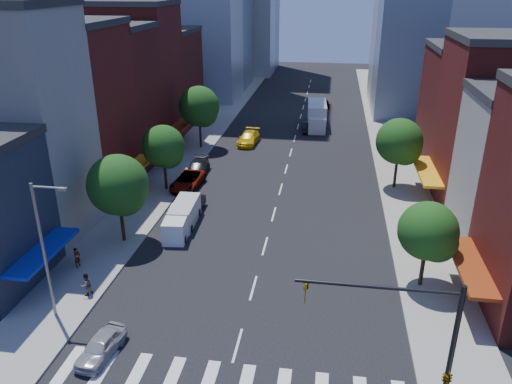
% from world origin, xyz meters
% --- Properties ---
extents(ground, '(220.00, 220.00, 0.00)m').
position_xyz_m(ground, '(0.00, 0.00, 0.00)').
color(ground, black).
rests_on(ground, ground).
extents(sidewalk_left, '(5.00, 120.00, 0.15)m').
position_xyz_m(sidewalk_left, '(-12.50, 40.00, 0.07)').
color(sidewalk_left, gray).
rests_on(sidewalk_left, ground).
extents(sidewalk_right, '(5.00, 120.00, 0.15)m').
position_xyz_m(sidewalk_right, '(12.50, 40.00, 0.07)').
color(sidewalk_right, gray).
rests_on(sidewalk_right, ground).
extents(crosswalk, '(19.00, 3.00, 0.01)m').
position_xyz_m(crosswalk, '(0.00, -3.00, 0.01)').
color(crosswalk, silver).
rests_on(crosswalk, ground).
extents(bldg_left_1, '(12.00, 8.00, 18.00)m').
position_xyz_m(bldg_left_1, '(-21.00, 12.00, 9.00)').
color(bldg_left_1, silver).
rests_on(bldg_left_1, ground).
extents(bldg_left_2, '(12.00, 9.00, 16.00)m').
position_xyz_m(bldg_left_2, '(-21.00, 20.50, 8.00)').
color(bldg_left_2, maroon).
rests_on(bldg_left_2, ground).
extents(bldg_left_3, '(12.00, 8.00, 15.00)m').
position_xyz_m(bldg_left_3, '(-21.00, 29.00, 7.50)').
color(bldg_left_3, '#581816').
rests_on(bldg_left_3, ground).
extents(bldg_left_4, '(12.00, 9.00, 17.00)m').
position_xyz_m(bldg_left_4, '(-21.00, 37.50, 8.50)').
color(bldg_left_4, maroon).
rests_on(bldg_left_4, ground).
extents(bldg_left_5, '(12.00, 10.00, 13.00)m').
position_xyz_m(bldg_left_5, '(-21.00, 47.00, 6.50)').
color(bldg_left_5, '#581816').
rests_on(bldg_left_5, ground).
extents(bldg_right_2, '(12.00, 10.00, 15.00)m').
position_xyz_m(bldg_right_2, '(21.00, 24.00, 7.50)').
color(bldg_right_2, maroon).
rests_on(bldg_right_2, ground).
extents(bldg_right_3, '(12.00, 10.00, 13.00)m').
position_xyz_m(bldg_right_3, '(21.00, 34.00, 6.50)').
color(bldg_right_3, '#581816').
rests_on(bldg_right_3, ground).
extents(traffic_signal, '(7.24, 2.24, 8.00)m').
position_xyz_m(traffic_signal, '(9.94, -4.50, 4.16)').
color(traffic_signal, black).
rests_on(traffic_signal, sidewalk_right).
extents(streetlight, '(2.25, 0.25, 9.00)m').
position_xyz_m(streetlight, '(-11.81, 1.00, 5.28)').
color(streetlight, slate).
rests_on(streetlight, sidewalk_left).
extents(tree_left_near, '(4.80, 4.80, 7.30)m').
position_xyz_m(tree_left_near, '(-11.35, 10.92, 4.87)').
color(tree_left_near, black).
rests_on(tree_left_near, sidewalk_left).
extents(tree_left_mid, '(4.20, 4.20, 6.65)m').
position_xyz_m(tree_left_mid, '(-11.35, 21.92, 4.53)').
color(tree_left_mid, black).
rests_on(tree_left_mid, sidewalk_left).
extents(tree_left_far, '(5.00, 5.00, 7.75)m').
position_xyz_m(tree_left_far, '(-11.35, 35.92, 5.20)').
color(tree_left_far, black).
rests_on(tree_left_far, sidewalk_left).
extents(tree_right_near, '(4.00, 4.00, 6.20)m').
position_xyz_m(tree_right_near, '(11.65, 7.92, 4.19)').
color(tree_right_near, black).
rests_on(tree_right_near, sidewalk_right).
extents(tree_right_far, '(4.60, 4.60, 7.20)m').
position_xyz_m(tree_right_far, '(11.65, 25.92, 4.86)').
color(tree_right_far, black).
rests_on(tree_right_far, sidewalk_right).
extents(parked_car_front, '(2.02, 3.98, 1.30)m').
position_xyz_m(parked_car_front, '(-7.50, -2.00, 0.65)').
color(parked_car_front, '#A4A3A8').
rests_on(parked_car_front, ground).
extents(parked_car_second, '(1.74, 4.34, 1.40)m').
position_xyz_m(parked_car_second, '(-7.50, 17.14, 0.70)').
color(parked_car_second, black).
rests_on(parked_car_second, ground).
extents(parked_car_third, '(2.79, 5.65, 1.54)m').
position_xyz_m(parked_car_third, '(-9.50, 22.88, 0.77)').
color(parked_car_third, '#999999').
rests_on(parked_car_third, ground).
extents(parked_car_rear, '(2.32, 5.26, 1.50)m').
position_xyz_m(parked_car_rear, '(-9.50, 26.76, 0.75)').
color(parked_car_rear, black).
rests_on(parked_car_rear, ground).
extents(cargo_van_near, '(2.12, 4.81, 2.02)m').
position_xyz_m(cargo_van_near, '(-7.49, 14.88, 1.00)').
color(cargo_van_near, silver).
rests_on(cargo_van_near, ground).
extents(cargo_van_far, '(2.22, 4.62, 1.90)m').
position_xyz_m(cargo_van_far, '(-7.49, 12.79, 0.94)').
color(cargo_van_far, white).
rests_on(cargo_van_far, ground).
extents(taxi, '(2.56, 5.59, 1.59)m').
position_xyz_m(taxi, '(-5.76, 38.62, 0.79)').
color(taxi, '#E0B20B').
rests_on(taxi, ground).
extents(traffic_car_oncoming, '(1.97, 4.44, 1.42)m').
position_xyz_m(traffic_car_oncoming, '(1.50, 45.71, 0.71)').
color(traffic_car_oncoming, black).
rests_on(traffic_car_oncoming, ground).
extents(traffic_car_far, '(1.86, 4.01, 1.33)m').
position_xyz_m(traffic_car_far, '(3.52, 60.65, 0.66)').
color(traffic_car_far, '#999999').
rests_on(traffic_car_far, ground).
extents(box_truck, '(3.05, 8.76, 3.48)m').
position_xyz_m(box_truck, '(2.66, 48.06, 1.65)').
color(box_truck, silver).
rests_on(box_truck, ground).
extents(pedestrian_near, '(0.48, 0.63, 1.56)m').
position_xyz_m(pedestrian_near, '(-13.26, 6.57, 0.93)').
color(pedestrian_near, '#999999').
rests_on(pedestrian_near, sidewalk_left).
extents(pedestrian_far, '(0.92, 0.98, 1.61)m').
position_xyz_m(pedestrian_far, '(-10.93, 3.30, 0.96)').
color(pedestrian_far, '#999999').
rests_on(pedestrian_far, sidewalk_left).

